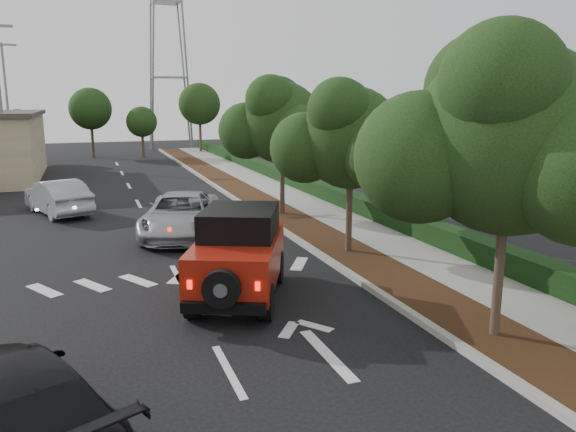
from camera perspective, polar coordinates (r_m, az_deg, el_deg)
name	(u,v)px	position (r m, az deg, el deg)	size (l,w,h in m)	color
ground	(229,371)	(10.86, -6.05, -15.38)	(120.00, 120.00, 0.00)	black
curb	(267,220)	(22.99, -2.10, -0.43)	(0.20, 70.00, 0.15)	#9E9B93
planting_strip	(290,219)	(23.31, 0.24, -0.29)	(1.80, 70.00, 0.12)	black
sidewalk	(332,216)	(24.01, 4.50, 0.03)	(2.00, 70.00, 0.12)	gray
hedge	(362,206)	(24.55, 7.50, 1.03)	(0.80, 70.00, 0.80)	black
transmission_tower	(172,149)	(58.20, -11.71, 6.70)	(7.00, 4.00, 28.00)	slate
street_tree_near	(494,339)	(12.84, 20.15, -11.62)	(3.80, 3.80, 5.92)	black
street_tree_mid	(348,254)	(18.40, 6.13, -3.86)	(3.20, 3.20, 5.32)	black
street_tree_far	(282,216)	(24.24, -0.57, 0.03)	(3.40, 3.40, 5.62)	black
light_pole_a	(9,187)	(36.01, -26.47, 2.67)	(2.00, 0.22, 9.00)	slate
light_pole_b	(13,165)	(47.96, -26.12, 4.69)	(2.00, 0.22, 9.00)	slate
red_jeep	(240,252)	(14.26, -4.94, -3.69)	(3.44, 4.62, 2.26)	black
silver_suv_ahead	(181,215)	(21.01, -10.77, 0.13)	(2.56, 5.55, 1.54)	#A2A3A9
black_suv_oncoming	(9,404)	(9.24, -26.51, -16.71)	(2.04, 5.03, 1.46)	black
silver_sedan_oncoming	(58,197)	(26.43, -22.34, 1.80)	(1.61, 4.61, 1.52)	#9EA0A5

